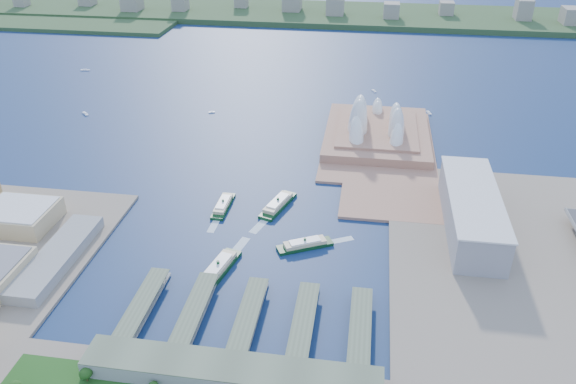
% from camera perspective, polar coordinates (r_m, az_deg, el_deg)
% --- Properties ---
extents(ground, '(3000.00, 3000.00, 0.00)m').
position_cam_1_polar(ground, '(498.36, -3.74, -6.98)').
color(ground, '#0F2347').
rests_on(ground, ground).
extents(east_land, '(240.00, 500.00, 3.00)m').
position_cam_1_polar(east_land, '(473.70, 25.26, -12.37)').
color(east_land, gray).
rests_on(east_land, ground).
extents(peninsula, '(135.00, 220.00, 3.00)m').
position_cam_1_polar(peninsula, '(713.85, 9.16, 4.80)').
color(peninsula, '#A27158').
rests_on(peninsula, ground).
extents(far_shore, '(2200.00, 260.00, 12.00)m').
position_cam_1_polar(far_shore, '(1403.37, 4.95, 17.55)').
color(far_shore, '#2D4926').
rests_on(far_shore, ground).
extents(opera_house, '(134.00, 180.00, 58.00)m').
position_cam_1_polar(opera_house, '(720.32, 9.17, 7.67)').
color(opera_house, white).
rests_on(opera_house, peninsula).
extents(toaster_building, '(45.00, 155.00, 35.00)m').
position_cam_1_polar(toaster_building, '(554.56, 18.14, -1.88)').
color(toaster_building, gray).
rests_on(toaster_building, east_land).
extents(ferry_wharves, '(184.00, 90.00, 9.30)m').
position_cam_1_polar(ferry_wharves, '(436.33, -4.00, -12.46)').
color(ferry_wharves, '#535F48').
rests_on(ferry_wharves, ground).
extents(terminal_building, '(200.00, 28.00, 12.00)m').
position_cam_1_polar(terminal_building, '(391.82, -5.81, -17.80)').
color(terminal_building, gray).
rests_on(terminal_building, south_land).
extents(far_skyline, '(1900.00, 140.00, 55.00)m').
position_cam_1_polar(far_skyline, '(1377.22, 4.94, 18.74)').
color(far_skyline, gray).
rests_on(far_skyline, far_shore).
extents(ferry_a, '(13.94, 51.04, 9.61)m').
position_cam_1_polar(ferry_a, '(573.93, -6.61, -1.16)').
color(ferry_a, '#0D3616').
rests_on(ferry_a, ground).
extents(ferry_b, '(31.79, 59.84, 10.99)m').
position_cam_1_polar(ferry_b, '(570.72, -1.02, -1.06)').
color(ferry_b, '#0D3616').
rests_on(ferry_b, ground).
extents(ferry_c, '(28.38, 61.85, 11.34)m').
position_cam_1_polar(ferry_c, '(485.04, -7.09, -7.51)').
color(ferry_c, '#0D3616').
rests_on(ferry_c, ground).
extents(ferry_d, '(51.90, 35.09, 9.75)m').
position_cam_1_polar(ferry_d, '(511.53, 1.73, -5.17)').
color(ferry_d, '#0D3616').
rests_on(ferry_d, ground).
extents(boat_a, '(13.69, 13.21, 2.94)m').
position_cam_1_polar(boat_a, '(850.78, -19.89, 7.51)').
color(boat_a, white).
rests_on(boat_a, ground).
extents(boat_b, '(9.44, 6.37, 2.41)m').
position_cam_1_polar(boat_b, '(813.94, -7.76, 8.05)').
color(boat_b, white).
rests_on(boat_b, ground).
extents(boat_c, '(7.08, 13.81, 2.99)m').
position_cam_1_polar(boat_c, '(828.27, 14.11, 7.83)').
color(boat_c, white).
rests_on(boat_c, ground).
extents(boat_d, '(16.55, 5.43, 2.74)m').
position_cam_1_polar(boat_d, '(1052.99, -19.91, 11.59)').
color(boat_d, white).
rests_on(boat_d, ground).
extents(boat_e, '(7.90, 11.25, 2.66)m').
position_cam_1_polar(boat_e, '(900.92, 8.72, 10.13)').
color(boat_e, white).
rests_on(boat_e, ground).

